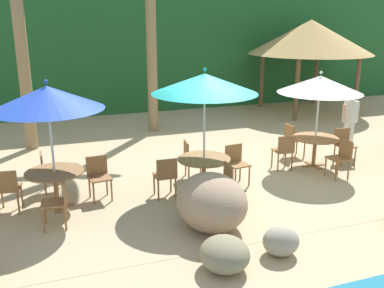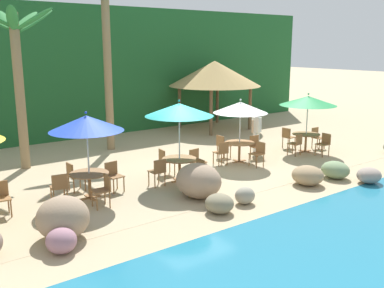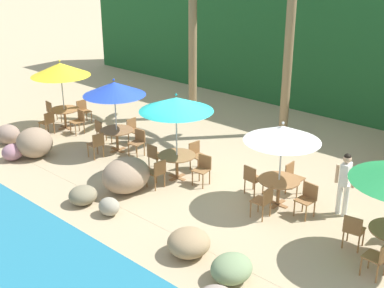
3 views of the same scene
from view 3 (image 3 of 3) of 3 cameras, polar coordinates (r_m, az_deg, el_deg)
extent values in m
plane|color=tan|center=(14.92, 0.48, -4.05)|extent=(120.00, 120.00, 0.00)
cube|color=tan|center=(14.92, 0.48, -4.03)|extent=(18.00, 5.20, 0.01)
cube|color=#1E5628|center=(21.32, 17.13, 11.37)|extent=(28.00, 2.40, 6.00)
ellipsoid|color=gray|center=(17.14, -19.59, -0.87)|extent=(0.63, 0.68, 0.53)
ellipsoid|color=gray|center=(13.15, -9.34, -6.98)|extent=(0.58, 0.51, 0.47)
ellipsoid|color=#9D8168|center=(14.17, -7.45, -3.51)|extent=(1.20, 1.42, 0.98)
ellipsoid|color=#9A7E64|center=(17.10, -17.35, 0.15)|extent=(1.17, 1.16, 0.98)
ellipsoid|color=gray|center=(18.59, -20.06, 1.04)|extent=(0.90, 0.79, 0.67)
ellipsoid|color=#9D825D|center=(11.41, -0.36, -11.07)|extent=(0.96, 0.99, 0.60)
ellipsoid|color=#7E745A|center=(13.80, -12.21, -5.66)|extent=(0.73, 0.77, 0.50)
ellipsoid|color=gray|center=(10.69, 4.49, -13.82)|extent=(0.82, 0.94, 0.56)
cylinder|color=silver|center=(19.29, -14.35, 5.05)|extent=(0.04, 0.04, 2.35)
cone|color=yellow|center=(19.02, -14.64, 8.15)|extent=(2.15, 2.15, 0.47)
sphere|color=yellow|center=(18.96, -14.73, 9.07)|extent=(0.07, 0.07, 0.07)
cube|color=olive|center=(19.64, -14.04, 1.82)|extent=(0.60, 0.12, 0.03)
cube|color=olive|center=(19.64, -14.04, 1.82)|extent=(0.12, 0.60, 0.03)
cylinder|color=olive|center=(19.53, -14.13, 2.80)|extent=(0.09, 0.09, 0.71)
cylinder|color=olive|center=(19.42, -14.22, 3.79)|extent=(1.10, 1.10, 0.03)
cylinder|color=olive|center=(18.64, -13.00, 1.52)|extent=(0.04, 0.04, 0.45)
cylinder|color=olive|center=(18.94, -13.55, 1.79)|extent=(0.04, 0.04, 0.45)
cylinder|color=olive|center=(18.81, -12.07, 1.78)|extent=(0.04, 0.04, 0.45)
cylinder|color=olive|center=(19.10, -12.63, 2.04)|extent=(0.04, 0.04, 0.45)
cube|color=olive|center=(18.79, -12.87, 2.47)|extent=(0.46, 0.46, 0.03)
cube|color=olive|center=(18.82, -12.40, 3.17)|extent=(0.42, 0.07, 0.42)
cylinder|color=olive|center=(19.90, -11.27, 2.96)|extent=(0.04, 0.04, 0.45)
cylinder|color=olive|center=(19.73, -12.14, 2.72)|extent=(0.04, 0.04, 0.45)
cylinder|color=olive|center=(20.20, -11.80, 3.19)|extent=(0.04, 0.04, 0.45)
cylinder|color=olive|center=(20.03, -12.67, 2.96)|extent=(0.04, 0.04, 0.45)
cube|color=olive|center=(19.89, -12.03, 3.61)|extent=(0.46, 0.46, 0.03)
cube|color=olive|center=(20.00, -12.37, 4.27)|extent=(0.07, 0.42, 0.42)
cylinder|color=olive|center=(20.53, -15.01, 3.20)|extent=(0.04, 0.04, 0.45)
cylinder|color=olive|center=(20.22, -14.54, 2.97)|extent=(0.04, 0.04, 0.45)
cylinder|color=olive|center=(20.38, -15.89, 2.98)|extent=(0.04, 0.04, 0.45)
cylinder|color=olive|center=(20.07, -15.44, 2.74)|extent=(0.04, 0.04, 0.45)
cube|color=olive|center=(20.23, -15.29, 3.62)|extent=(0.47, 0.47, 0.03)
cube|color=olive|center=(20.09, -15.85, 4.02)|extent=(0.42, 0.08, 0.42)
cylinder|color=olive|center=(19.13, -16.79, 1.66)|extent=(0.04, 0.04, 0.45)
cylinder|color=olive|center=(19.32, -15.95, 1.95)|extent=(0.04, 0.04, 0.45)
cylinder|color=olive|center=(18.85, -16.13, 1.44)|extent=(0.04, 0.04, 0.45)
cylinder|color=olive|center=(19.05, -15.29, 1.74)|extent=(0.04, 0.04, 0.45)
cube|color=olive|center=(19.01, -16.11, 2.38)|extent=(0.46, 0.46, 0.03)
cube|color=olive|center=(18.80, -15.80, 2.82)|extent=(0.07, 0.42, 0.42)
cylinder|color=silver|center=(16.77, -8.58, 2.83)|extent=(0.04, 0.04, 2.25)
cone|color=blue|center=(16.47, -8.78, 6.20)|extent=(2.03, 2.03, 0.43)
sphere|color=blue|center=(16.39, -8.84, 7.19)|extent=(0.07, 0.07, 0.07)
cube|color=olive|center=(17.15, -8.38, -0.68)|extent=(0.60, 0.12, 0.03)
cube|color=olive|center=(17.15, -8.38, -0.68)|extent=(0.12, 0.60, 0.03)
cylinder|color=olive|center=(17.02, -8.44, 0.42)|extent=(0.09, 0.09, 0.71)
cylinder|color=olive|center=(16.90, -8.51, 1.54)|extent=(1.10, 1.10, 0.03)
cylinder|color=olive|center=(16.30, -6.23, -1.00)|extent=(0.04, 0.04, 0.45)
cylinder|color=olive|center=(16.52, -7.16, -0.72)|extent=(0.04, 0.04, 0.45)
cylinder|color=olive|center=(16.54, -5.41, -0.62)|extent=(0.04, 0.04, 0.45)
cylinder|color=olive|center=(16.76, -6.33, -0.34)|extent=(0.04, 0.04, 0.45)
cube|color=olive|center=(16.44, -6.32, 0.11)|extent=(0.46, 0.46, 0.03)
cube|color=olive|center=(16.51, -5.88, 0.94)|extent=(0.42, 0.08, 0.42)
cylinder|color=olive|center=(17.60, -5.53, 0.77)|extent=(0.04, 0.04, 0.45)
cylinder|color=olive|center=(17.37, -6.37, 0.45)|extent=(0.04, 0.04, 0.45)
cylinder|color=olive|center=(17.84, -6.33, 1.04)|extent=(0.04, 0.04, 0.45)
cylinder|color=olive|center=(17.61, -7.17, 0.73)|extent=(0.04, 0.04, 0.45)
cube|color=olive|center=(17.52, -6.38, 1.48)|extent=(0.43, 0.43, 0.03)
cube|color=olive|center=(17.59, -6.86, 2.22)|extent=(0.05, 0.42, 0.42)
cylinder|color=olive|center=(17.99, -9.66, 1.04)|extent=(0.04, 0.04, 0.45)
cylinder|color=olive|center=(17.70, -9.07, 0.73)|extent=(0.04, 0.04, 0.45)
cylinder|color=olive|center=(17.83, -10.64, 0.78)|extent=(0.04, 0.04, 0.45)
cylinder|color=olive|center=(17.54, -10.07, 0.46)|extent=(0.04, 0.04, 0.45)
cube|color=olive|center=(17.68, -9.91, 1.48)|extent=(0.48, 0.48, 0.03)
cube|color=olive|center=(17.52, -10.51, 1.93)|extent=(0.42, 0.10, 0.42)
cylinder|color=olive|center=(16.70, -11.64, -0.76)|extent=(0.04, 0.04, 0.45)
cylinder|color=olive|center=(16.88, -10.62, -0.44)|extent=(0.04, 0.04, 0.45)
cylinder|color=olive|center=(16.42, -10.98, -1.11)|extent=(0.04, 0.04, 0.45)
cylinder|color=olive|center=(16.59, -9.95, -0.78)|extent=(0.04, 0.04, 0.45)
cube|color=olive|center=(16.56, -10.86, 0.00)|extent=(0.45, 0.45, 0.03)
cube|color=olive|center=(16.33, -10.52, 0.44)|extent=(0.07, 0.42, 0.42)
cylinder|color=silver|center=(14.56, -1.74, 0.40)|extent=(0.04, 0.04, 2.39)
cone|color=teal|center=(14.20, -1.79, 4.52)|extent=(2.12, 2.12, 0.39)
sphere|color=teal|center=(14.12, -1.81, 5.59)|extent=(0.07, 0.07, 0.07)
cube|color=olive|center=(15.03, -1.69, -3.79)|extent=(0.60, 0.12, 0.03)
cube|color=olive|center=(15.03, -1.69, -3.79)|extent=(0.12, 0.60, 0.03)
cylinder|color=olive|center=(14.88, -1.71, -2.55)|extent=(0.09, 0.09, 0.71)
cylinder|color=olive|center=(14.74, -1.72, -1.29)|extent=(1.10, 1.10, 0.03)
cylinder|color=olive|center=(14.28, 1.24, -4.28)|extent=(0.04, 0.04, 0.45)
cylinder|color=olive|center=(14.46, 0.05, -3.93)|extent=(0.04, 0.04, 0.45)
cylinder|color=olive|center=(14.55, 2.00, -3.77)|extent=(0.04, 0.04, 0.45)
cylinder|color=olive|center=(14.73, 0.83, -3.43)|extent=(0.04, 0.04, 0.45)
cube|color=olive|center=(14.40, 1.03, -2.99)|extent=(0.47, 0.47, 0.03)
cube|color=olive|center=(14.47, 1.47, -2.01)|extent=(0.42, 0.09, 0.42)
cylinder|color=olive|center=(15.43, 1.67, -2.22)|extent=(0.04, 0.04, 0.45)
cylinder|color=olive|center=(15.21, 0.68, -2.58)|extent=(0.04, 0.04, 0.45)
cylinder|color=olive|center=(15.67, 0.79, -1.82)|extent=(0.04, 0.04, 0.45)
cylinder|color=olive|center=(15.46, -0.20, -2.17)|extent=(0.04, 0.04, 0.45)
cube|color=olive|center=(15.35, 0.74, -1.37)|extent=(0.47, 0.47, 0.03)
cube|color=olive|center=(15.41, 0.25, -0.49)|extent=(0.09, 0.42, 0.42)
cylinder|color=olive|center=(15.73, -3.92, -1.78)|extent=(0.04, 0.04, 0.45)
cylinder|color=olive|center=(15.49, -3.01, -2.14)|extent=(0.04, 0.04, 0.45)
cylinder|color=olive|center=(15.51, -4.88, -2.17)|extent=(0.04, 0.04, 0.45)
cylinder|color=olive|center=(15.27, -3.97, -2.54)|extent=(0.04, 0.04, 0.45)
cube|color=olive|center=(15.40, -3.97, -1.34)|extent=(0.43, 0.43, 0.03)
cube|color=olive|center=(15.20, -4.53, -0.88)|extent=(0.42, 0.04, 0.42)
cylinder|color=olive|center=(14.44, -5.13, -4.07)|extent=(0.04, 0.04, 0.45)
cylinder|color=olive|center=(14.65, -4.08, -3.64)|extent=(0.04, 0.04, 0.45)
cylinder|color=olive|center=(14.19, -4.18, -4.51)|extent=(0.04, 0.04, 0.45)
cylinder|color=olive|center=(14.41, -3.12, -4.06)|extent=(0.04, 0.04, 0.45)
cube|color=olive|center=(14.32, -4.15, -3.20)|extent=(0.43, 0.43, 0.03)
cube|color=olive|center=(14.10, -3.63, -2.72)|extent=(0.05, 0.42, 0.42)
cylinder|color=silver|center=(13.28, 9.89, -2.72)|extent=(0.04, 0.04, 2.13)
cone|color=white|center=(12.91, 10.17, 1.19)|extent=(1.98, 1.98, 0.40)
sphere|color=white|center=(12.82, 10.25, 2.36)|extent=(0.07, 0.07, 0.07)
cube|color=olive|center=(13.74, 9.61, -6.71)|extent=(0.60, 0.12, 0.03)
cube|color=olive|center=(13.74, 9.61, -6.71)|extent=(0.12, 0.60, 0.03)
cylinder|color=olive|center=(13.57, 9.71, -5.39)|extent=(0.09, 0.09, 0.71)
cylinder|color=olive|center=(13.42, 9.80, -4.04)|extent=(1.10, 1.10, 0.03)
cylinder|color=olive|center=(12.99, 12.73, -7.68)|extent=(0.04, 0.04, 0.45)
cylinder|color=olive|center=(13.16, 11.47, -7.15)|extent=(0.04, 0.04, 0.45)
cylinder|color=olive|center=(13.25, 13.64, -7.14)|extent=(0.04, 0.04, 0.45)
cylinder|color=olive|center=(13.42, 12.39, -6.63)|extent=(0.04, 0.04, 0.45)
cube|color=olive|center=(13.09, 12.64, -6.22)|extent=(0.46, 0.46, 0.03)
cube|color=olive|center=(13.15, 13.22, -5.18)|extent=(0.42, 0.08, 0.42)
cylinder|color=olive|center=(14.36, 12.49, -4.67)|extent=(0.04, 0.04, 0.45)
cylinder|color=olive|center=(14.08, 11.76, -5.16)|extent=(0.04, 0.04, 0.45)
cylinder|color=olive|center=(14.52, 11.27, -4.27)|extent=(0.04, 0.04, 0.45)
cylinder|color=olive|center=(14.24, 10.53, -4.75)|extent=(0.04, 0.04, 0.45)
cube|color=olive|center=(14.20, 11.58, -3.84)|extent=(0.42, 0.42, 0.03)
cube|color=olive|center=(14.20, 10.95, -2.91)|extent=(0.04, 0.42, 0.42)
cylinder|color=olive|center=(14.34, 6.94, -4.32)|extent=(0.04, 0.04, 0.45)
cylinder|color=olive|center=(14.14, 8.02, -4.79)|extent=(0.04, 0.04, 0.45)
cylinder|color=olive|center=(14.10, 5.97, -4.75)|extent=(0.04, 0.04, 0.45)
cylinder|color=olive|center=(13.89, 7.05, -5.23)|extent=(0.04, 0.04, 0.45)
cube|color=olive|center=(14.01, 7.04, -3.89)|extent=(0.46, 0.46, 0.03)
cube|color=olive|center=(13.79, 6.52, -3.40)|extent=(0.42, 0.08, 0.42)
cylinder|color=olive|center=(12.94, 6.63, -7.36)|extent=(0.04, 0.04, 0.45)
cylinder|color=olive|center=(13.21, 7.49, -6.77)|extent=(0.04, 0.04, 0.45)
cylinder|color=olive|center=(12.78, 7.97, -7.84)|extent=(0.04, 0.04, 0.45)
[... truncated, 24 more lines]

